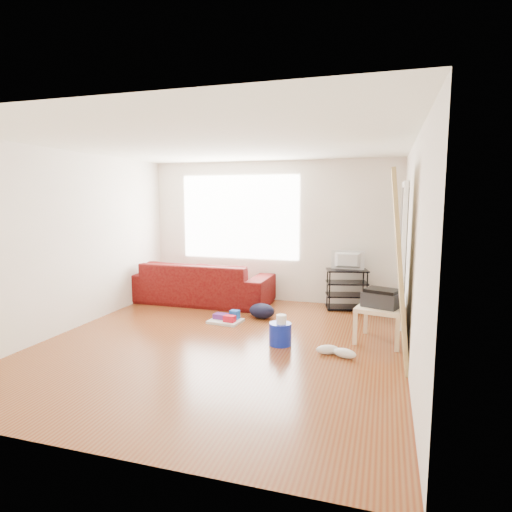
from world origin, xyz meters
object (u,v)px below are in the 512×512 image
(tv_stand, at_px, (347,289))
(cleaning_tray, at_px, (227,319))
(sofa, at_px, (201,302))
(bucket, at_px, (280,345))
(backpack, at_px, (262,318))
(side_table, at_px, (381,312))

(tv_stand, xyz_separation_m, cleaning_tray, (-1.65, -1.31, -0.29))
(sofa, bearing_deg, tv_stand, -173.90)
(sofa, height_order, bucket, sofa)
(tv_stand, height_order, cleaning_tray, tv_stand)
(tv_stand, bearing_deg, backpack, -156.04)
(cleaning_tray, relative_size, backpack, 1.24)
(side_table, distance_m, bucket, 1.37)
(side_table, relative_size, backpack, 1.66)
(sofa, height_order, side_table, side_table)
(bucket, bearing_deg, side_table, 22.08)
(bucket, height_order, cleaning_tray, cleaning_tray)
(sofa, bearing_deg, cleaning_tray, 130.25)
(tv_stand, bearing_deg, sofa, 171.99)
(tv_stand, distance_m, cleaning_tray, 2.12)
(tv_stand, relative_size, bucket, 2.62)
(tv_stand, bearing_deg, bucket, -121.50)
(bucket, relative_size, backpack, 0.69)
(sofa, distance_m, cleaning_tray, 1.36)
(cleaning_tray, bearing_deg, tv_stand, 38.54)
(backpack, bearing_deg, cleaning_tray, -123.85)
(side_table, bearing_deg, sofa, 157.51)
(cleaning_tray, bearing_deg, sofa, 130.25)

